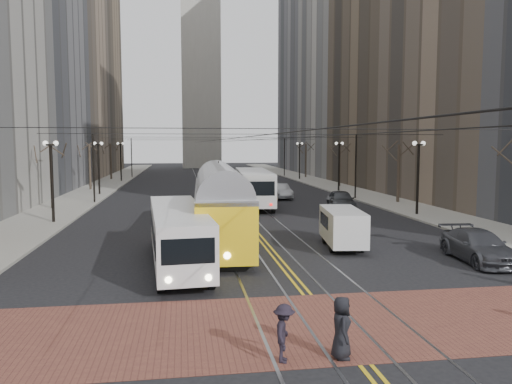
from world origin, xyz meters
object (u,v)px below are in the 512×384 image
object	(u,v)px
transit_bus	(178,237)
sedan_grey	(341,200)
sedan_parked	(479,246)
pedestrian_a	(341,327)
streetcar	(220,213)
cargo_van	(343,229)
sedan_silver	(280,191)
pedestrian_d	(284,333)
clock_tower	(200,14)
rear_bus	(254,188)

from	to	relation	value
transit_bus	sedan_grey	world-z (taller)	transit_bus
transit_bus	sedan_parked	distance (m)	14.42
pedestrian_a	sedan_parked	bearing A→B (deg)	-37.40
streetcar	cargo_van	world-z (taller)	streetcar
streetcar	pedestrian_a	xyz separation A→B (m)	(2.00, -16.01, -0.89)
sedan_silver	pedestrian_a	bearing A→B (deg)	-102.33
sedan_parked	pedestrian_a	xyz separation A→B (m)	(-10.00, -9.57, 0.09)
sedan_parked	sedan_silver	bearing A→B (deg)	102.50
sedan_silver	pedestrian_a	world-z (taller)	pedestrian_a
streetcar	pedestrian_d	xyz separation A→B (m)	(0.46, -16.01, -0.96)
pedestrian_a	sedan_silver	bearing A→B (deg)	0.07
clock_tower	sedan_silver	bearing A→B (deg)	-85.59
streetcar	pedestrian_a	world-z (taller)	streetcar
clock_tower	pedestrian_d	size ratio (longest dim) A/B	43.16
pedestrian_a	clock_tower	bearing A→B (deg)	8.59
streetcar	sedan_parked	world-z (taller)	streetcar
transit_bus	cargo_van	size ratio (longest dim) A/B	2.27
rear_bus	sedan_grey	bearing A→B (deg)	-24.40
rear_bus	cargo_van	distance (m)	18.97
transit_bus	streetcar	bearing A→B (deg)	60.72
sedan_parked	rear_bus	bearing A→B (deg)	113.02
clock_tower	streetcar	size ratio (longest dim) A/B	4.49
rear_bus	sedan_parked	distance (m)	24.13
streetcar	pedestrian_d	size ratio (longest dim) A/B	9.61
clock_tower	sedan_silver	size ratio (longest dim) A/B	14.03
transit_bus	clock_tower	bearing A→B (deg)	82.72
clock_tower	sedan_parked	bearing A→B (deg)	-84.51
cargo_van	sedan_grey	size ratio (longest dim) A/B	0.96
sedan_parked	pedestrian_a	bearing A→B (deg)	-131.85
sedan_silver	sedan_parked	size ratio (longest dim) A/B	0.91
sedan_grey	rear_bus	bearing A→B (deg)	160.16
sedan_grey	pedestrian_d	bearing A→B (deg)	-102.74
clock_tower	sedan_grey	size ratio (longest dim) A/B	13.25
transit_bus	pedestrian_a	distance (m)	11.79
clock_tower	transit_bus	world-z (taller)	clock_tower
pedestrian_d	sedan_silver	bearing A→B (deg)	4.43
transit_bus	rear_bus	bearing A→B (deg)	68.37
rear_bus	sedan_silver	distance (m)	6.93
sedan_parked	pedestrian_a	distance (m)	13.84
sedan_grey	cargo_van	bearing A→B (deg)	-99.76
transit_bus	sedan_parked	size ratio (longest dim) A/B	2.09
sedan_grey	sedan_silver	xyz separation A→B (m)	(-3.44, 9.58, -0.07)
rear_bus	sedan_parked	world-z (taller)	rear_bus
streetcar	sedan_parked	bearing A→B (deg)	-26.31
sedan_parked	pedestrian_d	size ratio (longest dim) A/B	3.39
sedan_grey	transit_bus	bearing A→B (deg)	-119.62
rear_bus	sedan_silver	size ratio (longest dim) A/B	2.64
pedestrian_a	pedestrian_d	distance (m)	1.54
clock_tower	transit_bus	xyz separation A→B (m)	(-4.84, -97.54, -34.61)
streetcar	sedan_silver	distance (m)	23.64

